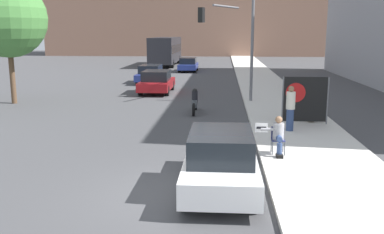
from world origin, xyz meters
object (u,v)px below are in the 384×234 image
at_px(pedestrian_behind, 312,100).
at_px(street_tree_near_curb, 8,19).
at_px(traffic_light_pole, 232,33).
at_px(motorcycle_on_road, 195,102).
at_px(car_on_road_distant, 188,65).
at_px(protest_banner, 305,99).
at_px(car_on_road_nearest, 157,82).
at_px(seated_protester, 278,134).
at_px(car_on_road_midblock, 151,74).
at_px(parked_car_curbside, 221,161).
at_px(city_bus_on_road, 166,49).
at_px(jogger_on_sidewalk, 290,108).

relative_size(pedestrian_behind, street_tree_near_curb, 0.28).
bearing_deg(traffic_light_pole, motorcycle_on_road, -115.22).
bearing_deg(traffic_light_pole, car_on_road_distant, 102.09).
height_order(protest_banner, car_on_road_distant, protest_banner).
bearing_deg(car_on_road_nearest, pedestrian_behind, -48.77).
xyz_separation_m(seated_protester, car_on_road_nearest, (-5.94, 14.08, -0.04)).
distance_m(car_on_road_nearest, car_on_road_distant, 15.14).
distance_m(protest_banner, car_on_road_midblock, 17.50).
relative_size(parked_car_curbside, city_bus_on_road, 0.40).
distance_m(seated_protester, city_bus_on_road, 37.44).
height_order(protest_banner, traffic_light_pole, traffic_light_pole).
relative_size(seated_protester, protest_banner, 0.61).
bearing_deg(car_on_road_midblock, traffic_light_pole, -55.03).
height_order(seated_protester, pedestrian_behind, pedestrian_behind).
height_order(car_on_road_midblock, car_on_road_distant, car_on_road_midblock).
distance_m(jogger_on_sidewalk, city_bus_on_road, 34.45).
bearing_deg(car_on_road_nearest, traffic_light_pole, -32.57).
distance_m(jogger_on_sidewalk, parked_car_curbside, 6.64).
bearing_deg(city_bus_on_road, car_on_road_distant, -66.30).
xyz_separation_m(jogger_on_sidewalk, motorcycle_on_road, (-3.91, 4.03, -0.48)).
distance_m(pedestrian_behind, motorcycle_on_road, 5.58).
bearing_deg(street_tree_near_curb, city_bus_on_road, 80.03).
distance_m(jogger_on_sidewalk, car_on_road_distant, 26.59).
xyz_separation_m(seated_protester, pedestrian_behind, (2.00, 5.02, 0.32)).
relative_size(traffic_light_pole, parked_car_curbside, 1.28).
xyz_separation_m(seated_protester, jogger_on_sidewalk, (0.86, 3.29, 0.25)).
xyz_separation_m(car_on_road_nearest, city_bus_on_road, (-2.41, 22.40, 1.14)).
relative_size(protest_banner, traffic_light_pole, 0.36).
bearing_deg(car_on_road_midblock, car_on_road_distant, 77.53).
bearing_deg(protest_banner, car_on_road_nearest, 128.55).
distance_m(car_on_road_nearest, car_on_road_midblock, 5.73).
bearing_deg(pedestrian_behind, parked_car_curbside, 37.40).
bearing_deg(city_bus_on_road, parked_car_curbside, -80.45).
bearing_deg(pedestrian_behind, seated_protester, 41.19).
bearing_deg(motorcycle_on_road, street_tree_near_curb, 168.20).
height_order(protest_banner, motorcycle_on_road, protest_banner).
bearing_deg(street_tree_near_curb, traffic_light_pole, 8.06).
xyz_separation_m(pedestrian_behind, car_on_road_distant, (-7.15, 24.18, -0.38)).
relative_size(city_bus_on_road, motorcycle_on_road, 4.74).
xyz_separation_m(traffic_light_pole, motorcycle_on_road, (-1.78, -3.77, -3.27)).
bearing_deg(car_on_road_distant, traffic_light_pole, -77.91).
bearing_deg(street_tree_near_curb, seated_protester, -35.72).
bearing_deg(city_bus_on_road, traffic_light_pole, -74.43).
bearing_deg(street_tree_near_curb, pedestrian_behind, -16.25).
height_order(seated_protester, jogger_on_sidewalk, jogger_on_sidewalk).
xyz_separation_m(car_on_road_midblock, car_on_road_distant, (2.11, 9.54, -0.00)).
xyz_separation_m(traffic_light_pole, car_on_road_midblock, (-5.99, 8.56, -3.10)).
bearing_deg(pedestrian_behind, car_on_road_nearest, -75.85).
bearing_deg(motorcycle_on_road, protest_banner, -30.38).
distance_m(seated_protester, protest_banner, 4.88).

